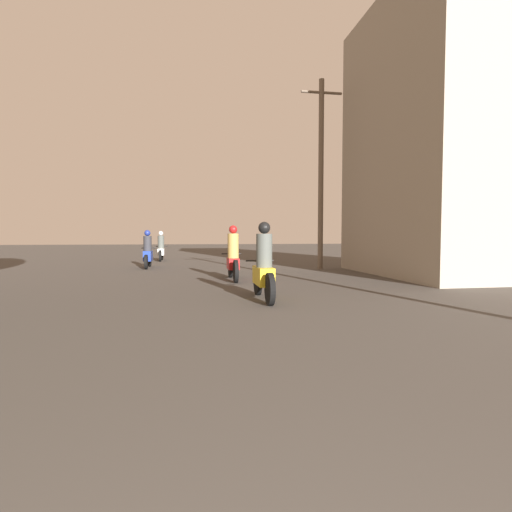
{
  "coord_description": "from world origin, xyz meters",
  "views": [
    {
      "loc": [
        -0.23,
        0.35,
        1.31
      ],
      "look_at": [
        2.72,
        18.11,
        0.38
      ],
      "focal_mm": 28.0,
      "sensor_mm": 36.0,
      "label": 1
    }
  ],
  "objects_px": {
    "motorcycle_white": "(161,249)",
    "motorcycle_yellow": "(264,269)",
    "motorcycle_blue": "(148,253)",
    "building_right_near": "(448,139)",
    "utility_pole_far": "(321,171)",
    "motorcycle_red": "(233,258)"
  },
  "relations": [
    {
      "from": "motorcycle_red",
      "to": "building_right_near",
      "type": "xyz_separation_m",
      "value": [
        7.19,
        0.49,
        3.85
      ]
    },
    {
      "from": "motorcycle_red",
      "to": "motorcycle_white",
      "type": "relative_size",
      "value": 1.08
    },
    {
      "from": "building_right_near",
      "to": "utility_pole_far",
      "type": "height_order",
      "value": "building_right_near"
    },
    {
      "from": "motorcycle_white",
      "to": "building_right_near",
      "type": "height_order",
      "value": "building_right_near"
    },
    {
      "from": "building_right_near",
      "to": "motorcycle_blue",
      "type": "bearing_deg",
      "value": 156.52
    },
    {
      "from": "motorcycle_white",
      "to": "motorcycle_yellow",
      "type": "bearing_deg",
      "value": -69.17
    },
    {
      "from": "motorcycle_white",
      "to": "utility_pole_far",
      "type": "bearing_deg",
      "value": -36.02
    },
    {
      "from": "building_right_near",
      "to": "motorcycle_white",
      "type": "bearing_deg",
      "value": 137.59
    },
    {
      "from": "motorcycle_blue",
      "to": "building_right_near",
      "type": "bearing_deg",
      "value": -23.5
    },
    {
      "from": "motorcycle_red",
      "to": "motorcycle_yellow",
      "type": "bearing_deg",
      "value": -88.43
    },
    {
      "from": "motorcycle_yellow",
      "to": "utility_pole_far",
      "type": "xyz_separation_m",
      "value": [
        3.52,
        6.93,
        3.16
      ]
    },
    {
      "from": "motorcycle_blue",
      "to": "motorcycle_white",
      "type": "bearing_deg",
      "value": 87.55
    },
    {
      "from": "utility_pole_far",
      "to": "motorcycle_white",
      "type": "bearing_deg",
      "value": 135.68
    },
    {
      "from": "building_right_near",
      "to": "utility_pole_far",
      "type": "xyz_separation_m",
      "value": [
        -3.44,
        2.74,
        -0.7
      ]
    },
    {
      "from": "motorcycle_yellow",
      "to": "utility_pole_far",
      "type": "distance_m",
      "value": 8.39
    },
    {
      "from": "motorcycle_red",
      "to": "utility_pole_far",
      "type": "bearing_deg",
      "value": 38.86
    },
    {
      "from": "motorcycle_blue",
      "to": "building_right_near",
      "type": "relative_size",
      "value": 0.22
    },
    {
      "from": "motorcycle_blue",
      "to": "building_right_near",
      "type": "distance_m",
      "value": 11.68
    },
    {
      "from": "motorcycle_yellow",
      "to": "motorcycle_red",
      "type": "relative_size",
      "value": 0.93
    },
    {
      "from": "motorcycle_yellow",
      "to": "motorcycle_white",
      "type": "xyz_separation_m",
      "value": [
        -2.94,
        13.24,
        -0.01
      ]
    },
    {
      "from": "motorcycle_red",
      "to": "utility_pole_far",
      "type": "distance_m",
      "value": 5.86
    },
    {
      "from": "building_right_near",
      "to": "motorcycle_yellow",
      "type": "bearing_deg",
      "value": -148.97
    }
  ]
}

